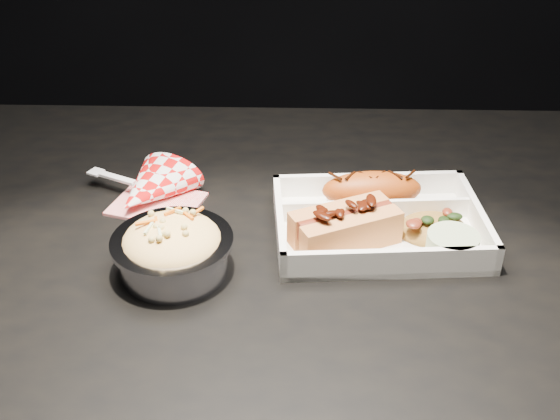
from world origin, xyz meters
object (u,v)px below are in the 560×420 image
object	(u,v)px
dining_table	(253,300)
fried_pastry	(372,190)
food_tray	(378,227)
hotdog	(345,224)
foil_coleslaw_cup	(173,248)
napkin_fork	(150,190)

from	to	relation	value
dining_table	fried_pastry	bearing A→B (deg)	27.06
food_tray	hotdog	bearing A→B (deg)	-149.23
food_tray	hotdog	world-z (taller)	hotdog
foil_coleslaw_cup	dining_table	bearing A→B (deg)	36.27
food_tray	fried_pastry	xyz separation A→B (m)	(-0.00, 0.06, 0.02)
foil_coleslaw_cup	napkin_fork	bearing A→B (deg)	110.01
foil_coleslaw_cup	napkin_fork	distance (m)	0.16
food_tray	napkin_fork	bearing A→B (deg)	162.20
fried_pastry	hotdog	xyz separation A→B (m)	(-0.04, -0.09, 0.00)
dining_table	hotdog	bearing A→B (deg)	-4.28
dining_table	hotdog	xyz separation A→B (m)	(0.11, -0.01, 0.12)
fried_pastry	foil_coleslaw_cup	size ratio (longest dim) A/B	0.93
napkin_fork	hotdog	bearing A→B (deg)	4.35
fried_pastry	dining_table	bearing A→B (deg)	-152.94
fried_pastry	foil_coleslaw_cup	distance (m)	0.27
dining_table	hotdog	size ratio (longest dim) A/B	8.71
dining_table	foil_coleslaw_cup	world-z (taller)	foil_coleslaw_cup
dining_table	food_tray	distance (m)	0.19
hotdog	napkin_fork	distance (m)	0.27
food_tray	napkin_fork	xyz separation A→B (m)	(-0.29, 0.07, 0.01)
fried_pastry	napkin_fork	xyz separation A→B (m)	(-0.29, 0.01, -0.01)
fried_pastry	hotdog	world-z (taller)	hotdog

